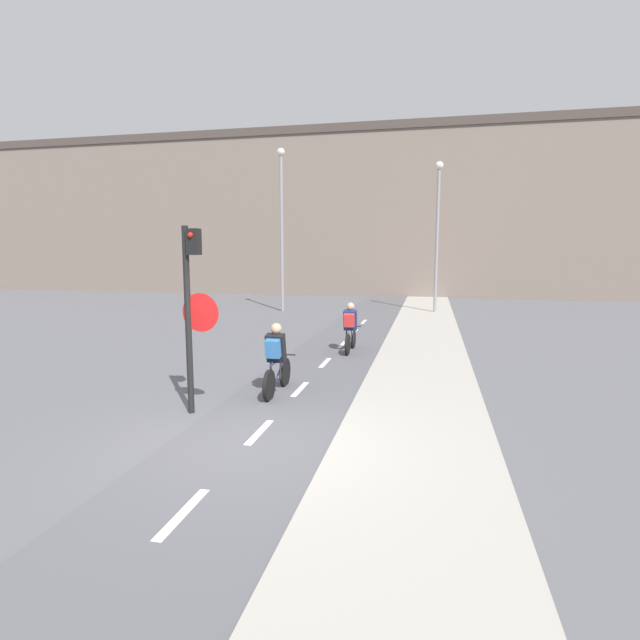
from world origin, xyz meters
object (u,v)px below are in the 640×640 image
traffic_light_pole (192,299)px  cyclist_far (350,328)px  street_lamp_far (282,214)px  cyclist_near (276,360)px  street_lamp_sidewalk (438,222)px

traffic_light_pole → cyclist_far: bearing=72.6°
street_lamp_far → cyclist_far: street_lamp_far is taller
street_lamp_far → cyclist_far: bearing=-62.3°
street_lamp_far → cyclist_far: size_ratio=4.64×
traffic_light_pole → cyclist_near: 2.21m
street_lamp_sidewalk → cyclist_near: (-3.17, -14.07, -3.43)m
traffic_light_pole → street_lamp_far: bearing=100.9°
traffic_light_pole → street_lamp_sidewalk: size_ratio=0.48×
cyclist_near → cyclist_far: cyclist_near is taller
street_lamp_sidewalk → cyclist_far: (-2.39, -9.66, -3.43)m
traffic_light_pole → cyclist_near: traffic_light_pole is taller
traffic_light_pole → cyclist_far: size_ratio=2.03×
street_lamp_far → street_lamp_sidewalk: street_lamp_far is taller
street_lamp_far → cyclist_near: (3.86, -13.24, -3.80)m
street_lamp_far → cyclist_near: size_ratio=4.45×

